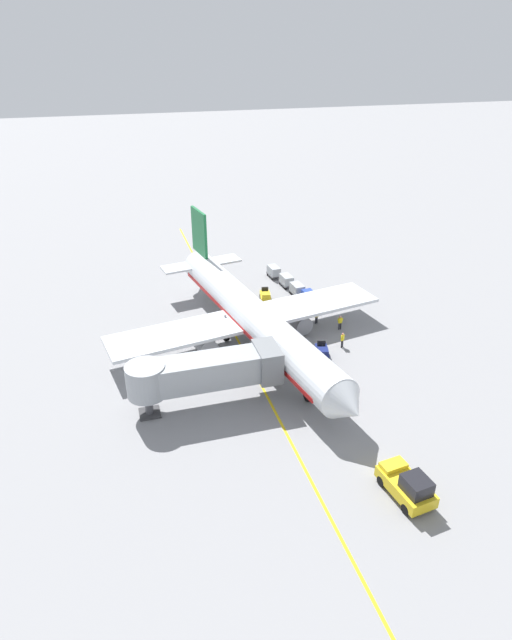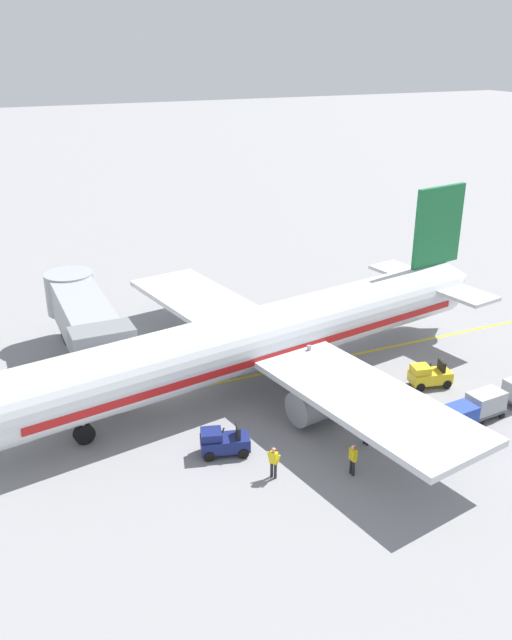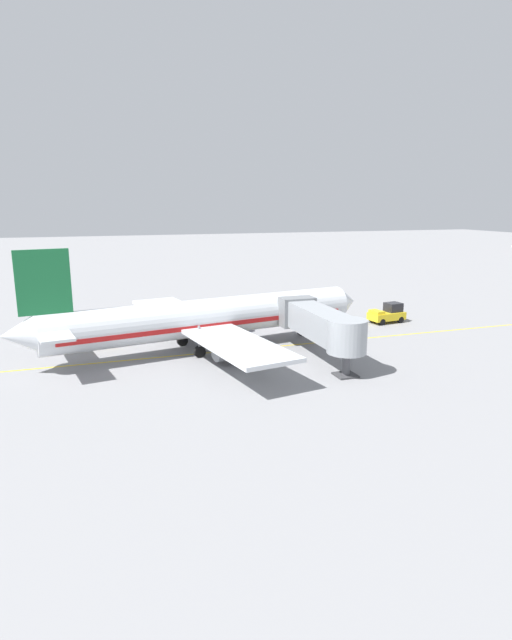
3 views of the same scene
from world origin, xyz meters
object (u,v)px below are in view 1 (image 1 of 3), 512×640
baggage_tug_lead (265,296)px  jet_bridge (205,371)px  baggage_cart_third_in_train (286,280)px  ground_crew_wing_walker (340,322)px  baggage_cart_tail_end (274,271)px  pushback_tractor (407,485)px  ground_crew_loader (342,339)px  parked_airliner (252,316)px  baggage_tug_trailing (322,352)px  baggage_cart_front (309,297)px  ground_crew_marshaller (317,316)px  baggage_cart_second_in_train (297,289)px

baggage_tug_lead → jet_bridge: bearing=59.0°
baggage_cart_third_in_train → ground_crew_wing_walker: size_ratio=1.74×
baggage_cart_tail_end → pushback_tractor: bearing=85.7°
ground_crew_loader → parked_airliner: bearing=-21.6°
pushback_tractor → ground_crew_loader: (-4.27, -20.41, -0.15)m
baggage_tug_trailing → baggage_cart_third_in_train: bearing=-97.5°
pushback_tractor → baggage_cart_front: bearing=-98.6°
baggage_tug_trailing → ground_crew_loader: (-2.89, -1.47, 0.24)m
baggage_cart_front → ground_crew_marshaller: size_ratio=1.74×
ground_crew_loader → ground_crew_marshaller: bearing=-83.8°
baggage_cart_front → baggage_cart_third_in_train: bearing=-79.8°
baggage_tug_trailing → baggage_cart_front: (-3.33, -12.19, 0.24)m
pushback_tractor → ground_crew_marshaller: 26.37m
baggage_cart_tail_end → ground_crew_loader: size_ratio=1.74×
baggage_cart_second_in_train → pushback_tractor: bearing=83.1°
jet_bridge → ground_crew_marshaller: size_ratio=7.88×
baggage_cart_third_in_train → baggage_tug_trailing: bearing=82.5°
ground_crew_wing_walker → ground_crew_marshaller: size_ratio=1.00×
parked_airliner → pushback_tractor: 24.44m
ground_crew_wing_walker → ground_crew_loader: same height
baggage_cart_second_in_train → ground_crew_loader: 13.29m
ground_crew_wing_walker → baggage_tug_lead: bearing=-57.2°
baggage_cart_second_in_train → baggage_cart_third_in_train: same height
parked_airliner → baggage_tug_lead: (-4.32, -9.25, -2.47)m
baggage_cart_tail_end → ground_crew_wing_walker: ground_crew_wing_walker is taller
baggage_tug_trailing → baggage_cart_third_in_train: baggage_tug_trailing is taller
pushback_tractor → baggage_cart_third_in_train: bearing=-95.8°
pushback_tractor → baggage_cart_third_in_train: size_ratio=1.57×
baggage_cart_second_in_train → ground_crew_loader: bearing=90.8°
ground_crew_wing_walker → ground_crew_loader: size_ratio=1.00×
baggage_cart_third_in_train → baggage_cart_tail_end: size_ratio=1.00×
ground_crew_loader → baggage_cart_second_in_train: bearing=-89.2°
ground_crew_loader → baggage_tug_lead: bearing=-70.5°
baggage_cart_front → ground_crew_marshaller: 5.13m
baggage_cart_front → jet_bridge: bearing=45.7°
baggage_cart_third_in_train → baggage_cart_tail_end: bearing=-78.8°
ground_crew_wing_walker → ground_crew_marshaller: 2.87m
baggage_cart_second_in_train → baggage_cart_third_in_train: (0.38, -3.04, 0.00)m
baggage_tug_lead → baggage_cart_tail_end: bearing=-115.4°
baggage_cart_third_in_train → baggage_cart_tail_end: 3.42m
baggage_cart_third_in_train → ground_crew_loader: 16.33m
parked_airliner → jet_bridge: parked_airliner is taller
parked_airliner → ground_crew_marshaller: bearing=-165.1°
parked_airliner → baggage_cart_second_in_train: bearing=-131.5°
parked_airliner → baggage_tug_trailing: size_ratio=13.64×
baggage_cart_second_in_train → jet_bridge: bearing=51.0°
ground_crew_loader → baggage_cart_front: bearing=-92.4°
parked_airliner → ground_crew_marshaller: 8.80m
ground_crew_wing_walker → ground_crew_loader: bearing=69.5°
baggage_tug_lead → ground_crew_wing_walker: (-5.88, 9.13, 0.24)m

